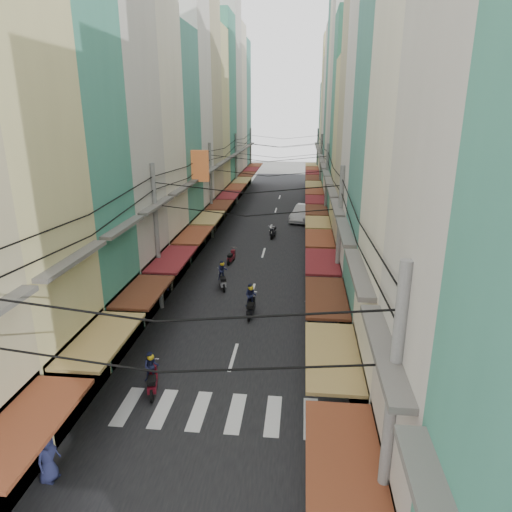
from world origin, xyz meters
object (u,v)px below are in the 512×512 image
Objects in this scene: market_umbrella at (378,347)px; bicycle at (378,365)px; white_car at (304,221)px; traffic_sign at (368,329)px.

bicycle is at bearing 77.97° from market_umbrella.
white_car is 28.73m from traffic_sign.
bicycle is 3.12m from market_umbrella.
traffic_sign is (2.60, -28.51, 2.40)m from white_car.
traffic_sign reaches higher than market_umbrella.
white_car is 2.39× the size of market_umbrella.
market_umbrella is (2.90, -29.45, 2.11)m from white_car.
traffic_sign is (-0.79, -1.31, 2.40)m from bicycle.
traffic_sign is at bearing 108.13° from market_umbrella.
market_umbrella reaches higher than bicycle.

